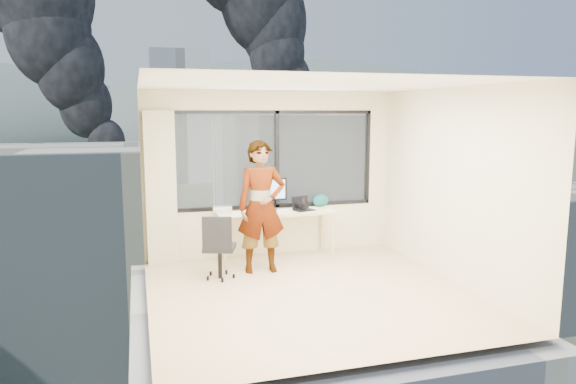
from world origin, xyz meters
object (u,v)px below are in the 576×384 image
object	(u,v)px
chair	(220,246)
handbag	(321,200)
laptop	(304,204)
monitor	(270,194)
game_console	(222,209)
person	(261,207)
desk	(276,235)

from	to	relation	value
chair	handbag	distance (m)	2.08
chair	laptop	distance (m)	1.65
monitor	game_console	distance (m)	0.78
person	handbag	distance (m)	1.42
desk	laptop	xyz separation A→B (m)	(0.44, -0.05, 0.47)
chair	monitor	world-z (taller)	monitor
game_console	person	bearing A→B (deg)	-55.02
desk	laptop	world-z (taller)	laptop
desk	monitor	bearing A→B (deg)	119.87
person	monitor	distance (m)	0.77
monitor	game_console	size ratio (longest dim) A/B	1.81
chair	handbag	world-z (taller)	handbag
monitor	laptop	distance (m)	0.55
chair	monitor	xyz separation A→B (m)	(0.94, 0.86, 0.55)
laptop	handbag	world-z (taller)	handbag
person	game_console	xyz separation A→B (m)	(-0.43, 0.84, -0.16)
person	handbag	world-z (taller)	person
handbag	desk	bearing A→B (deg)	-150.88
desk	handbag	bearing A→B (deg)	13.86
handbag	laptop	bearing A→B (deg)	-130.25
chair	desk	bearing A→B (deg)	54.72
desk	monitor	world-z (taller)	monitor
chair	laptop	size ratio (longest dim) A/B	2.87
desk	person	bearing A→B (deg)	-122.39
desk	chair	xyz separation A→B (m)	(-1.01, -0.75, 0.09)
desk	game_console	world-z (taller)	game_console
chair	person	world-z (taller)	person
game_console	laptop	distance (m)	1.27
person	handbag	bearing A→B (deg)	36.50
person	chair	bearing A→B (deg)	-163.07
monitor	game_console	xyz separation A→B (m)	(-0.74, 0.14, -0.22)
person	laptop	size ratio (longest dim) A/B	5.87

